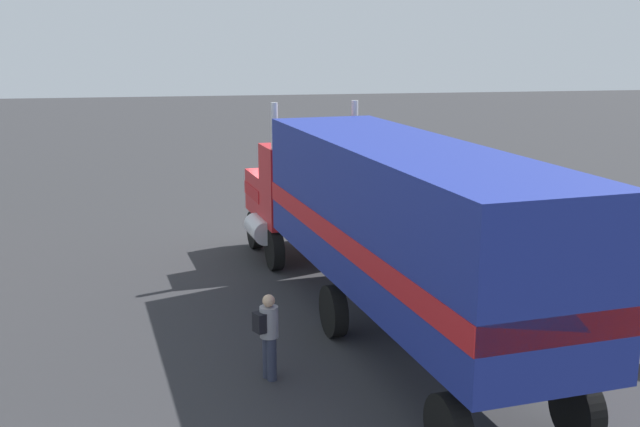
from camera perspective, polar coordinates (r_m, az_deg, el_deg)
ground_plane at (r=23.20m, az=-1.83°, el=-2.41°), size 120.00×120.00×0.00m
lane_stripe_near at (r=22.99m, az=7.23°, el=-2.64°), size 4.40×0.56×0.01m
lane_stripe_mid at (r=23.18m, az=15.04°, el=-2.87°), size 4.39×0.67×0.01m
semi_truck at (r=16.17m, az=4.58°, el=-0.06°), size 14.37×4.54×4.50m
person_bystander at (r=14.21m, az=-3.85°, el=-8.82°), size 0.40×0.48×1.63m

